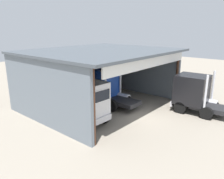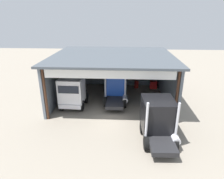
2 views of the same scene
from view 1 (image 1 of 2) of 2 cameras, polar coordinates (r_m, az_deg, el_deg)
ground_plane at (r=18.38m, az=8.66°, el=-7.21°), size 80.00×80.00×0.00m
workshop_shed at (r=20.97m, az=-4.97°, el=5.96°), size 12.68×11.03×5.19m
truck_white_center_left_bay at (r=16.42m, az=-6.54°, el=-3.48°), size 2.56×4.30×3.32m
truck_blue_yard_outside at (r=20.76m, az=-1.73°, el=0.85°), size 2.53×5.20×3.69m
truck_black_right_bay at (r=20.20m, az=20.44°, el=-0.75°), size 2.66×4.62×3.60m
oil_drum at (r=25.80m, az=-5.02°, el=0.67°), size 0.58×0.58×0.89m
tool_cart at (r=27.22m, az=-1.44°, el=1.64°), size 0.90×0.60×1.00m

